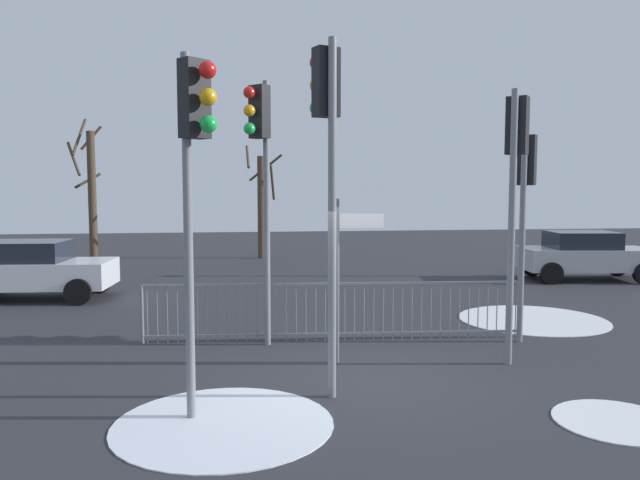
# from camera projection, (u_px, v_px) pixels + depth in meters

# --- Properties ---
(ground_plane) EXTENTS (60.00, 60.00, 0.00)m
(ground_plane) POSITION_uv_depth(u_px,v_px,m) (361.00, 380.00, 9.03)
(ground_plane) COLOR #2D2D33
(traffic_light_mid_right) EXTENTS (0.46, 0.48, 4.38)m
(traffic_light_mid_right) POSITION_uv_depth(u_px,v_px,m) (194.00, 153.00, 7.17)
(traffic_light_mid_right) COLOR slate
(traffic_light_mid_right) RESTS_ON ground
(traffic_light_rear_left) EXTENTS (0.47, 0.47, 4.65)m
(traffic_light_rear_left) POSITION_uv_depth(u_px,v_px,m) (261.00, 153.00, 10.65)
(traffic_light_rear_left) COLOR slate
(traffic_light_rear_left) RESTS_ON ground
(traffic_light_rear_right) EXTENTS (0.45, 0.48, 3.85)m
(traffic_light_rear_right) POSITION_uv_depth(u_px,v_px,m) (526.00, 187.00, 11.15)
(traffic_light_rear_right) COLOR slate
(traffic_light_rear_right) RESTS_ON ground
(traffic_light_foreground_right) EXTENTS (0.38, 0.54, 4.73)m
(traffic_light_foreground_right) POSITION_uv_depth(u_px,v_px,m) (327.00, 138.00, 8.13)
(traffic_light_foreground_right) COLOR slate
(traffic_light_foreground_right) RESTS_ON ground
(traffic_light_mid_left) EXTENTS (0.45, 0.48, 4.33)m
(traffic_light_mid_left) POSITION_uv_depth(u_px,v_px,m) (516.00, 164.00, 9.70)
(traffic_light_mid_left) COLOR slate
(traffic_light_mid_left) RESTS_ON ground
(direction_sign_post) EXTENTS (0.78, 0.18, 2.63)m
(direction_sign_post) POSITION_uv_depth(u_px,v_px,m) (341.00, 271.00, 9.80)
(direction_sign_post) COLOR slate
(direction_sign_post) RESTS_ON ground
(pedestrian_guard_railing) EXTENTS (7.03, 0.53, 1.07)m
(pedestrian_guard_railing) POSITION_uv_depth(u_px,v_px,m) (335.00, 310.00, 11.33)
(pedestrian_guard_railing) COLOR slate
(pedestrian_guard_railing) RESTS_ON ground
(car_white_trailing) EXTENTS (3.91, 2.14, 1.47)m
(car_white_trailing) POSITION_uv_depth(u_px,v_px,m) (32.00, 269.00, 15.43)
(car_white_trailing) COLOR silver
(car_white_trailing) RESTS_ON ground
(car_silver_far) EXTENTS (3.99, 2.35, 1.47)m
(car_silver_far) POSITION_uv_depth(u_px,v_px,m) (585.00, 255.00, 18.67)
(car_silver_far) COLOR #B2B5BA
(car_silver_far) RESTS_ON ground
(bare_tree_left) EXTENTS (1.48, 1.48, 4.46)m
(bare_tree_left) POSITION_uv_depth(u_px,v_px,m) (261.00, 203.00, 24.29)
(bare_tree_left) COLOR #473828
(bare_tree_left) RESTS_ON ground
(bare_tree_centre) EXTENTS (1.34, 1.70, 5.50)m
(bare_tree_centre) POSITION_uv_depth(u_px,v_px,m) (91.00, 190.00, 24.07)
(bare_tree_centre) COLOR #473828
(bare_tree_centre) RESTS_ON ground
(snow_patch_kerb) EXTENTS (3.09, 3.09, 0.01)m
(snow_patch_kerb) POSITION_uv_depth(u_px,v_px,m) (533.00, 320.00, 13.10)
(snow_patch_kerb) COLOR white
(snow_patch_kerb) RESTS_ON ground
(snow_patch_island) EXTENTS (1.50, 1.50, 0.01)m
(snow_patch_island) POSITION_uv_depth(u_px,v_px,m) (617.00, 421.00, 7.42)
(snow_patch_island) COLOR white
(snow_patch_island) RESTS_ON ground
(snow_patch_verge) EXTENTS (2.63, 2.63, 0.01)m
(snow_patch_verge) POSITION_uv_depth(u_px,v_px,m) (223.00, 424.00, 7.33)
(snow_patch_verge) COLOR white
(snow_patch_verge) RESTS_ON ground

